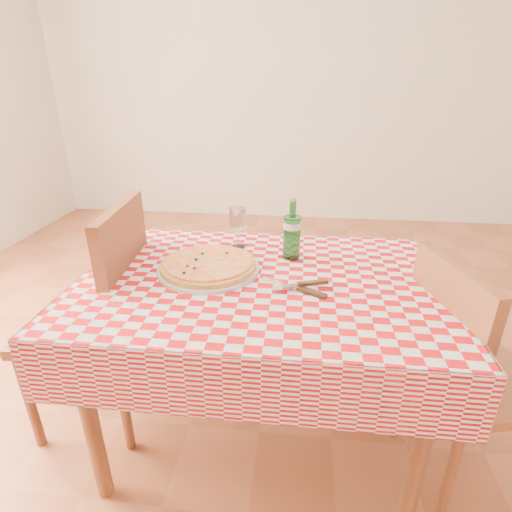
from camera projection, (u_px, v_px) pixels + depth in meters
The scene contains 8 objects.
dining_table at pixel (260, 302), 1.48m from camera, with size 1.20×0.80×0.75m.
tablecloth at pixel (260, 279), 1.44m from camera, with size 1.30×0.90×0.01m, color #A60A0E.
chair_near at pixel (462, 364), 1.38m from camera, with size 0.50×0.50×0.90m.
chair_far at pixel (105, 306), 1.63m from camera, with size 0.48×0.48×0.99m.
pizza_plate at pixel (208, 264), 1.49m from camera, with size 0.38×0.38×0.05m, color #C38441, non-canonical shape.
water_bottle at pixel (292, 228), 1.55m from camera, with size 0.07×0.07×0.25m, color #175F22, non-canonical shape.
wine_glass at pixel (238, 228), 1.67m from camera, with size 0.07×0.07×0.17m, color white, non-canonical shape.
cutlery at pixel (298, 286), 1.36m from camera, with size 0.27×0.23×0.03m, color silver, non-canonical shape.
Camera 1 is at (0.13, -1.27, 1.42)m, focal length 28.00 mm.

